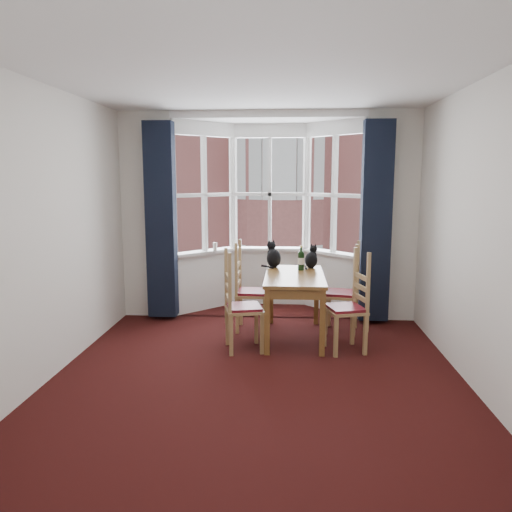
# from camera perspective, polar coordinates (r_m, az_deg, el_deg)

# --- Properties ---
(floor) EXTENTS (4.50, 4.50, 0.00)m
(floor) POSITION_cam_1_polar(r_m,az_deg,el_deg) (4.91, 0.07, -14.19)
(floor) COLOR black
(floor) RESTS_ON ground
(ceiling) EXTENTS (4.50, 4.50, 0.00)m
(ceiling) POSITION_cam_1_polar(r_m,az_deg,el_deg) (4.59, 0.07, 19.89)
(ceiling) COLOR white
(ceiling) RESTS_ON floor
(wall_left) EXTENTS (0.00, 4.50, 4.50)m
(wall_left) POSITION_cam_1_polar(r_m,az_deg,el_deg) (5.08, -23.09, 2.26)
(wall_left) COLOR silver
(wall_left) RESTS_ON floor
(wall_right) EXTENTS (0.00, 4.50, 4.50)m
(wall_right) POSITION_cam_1_polar(r_m,az_deg,el_deg) (4.84, 24.43, 1.87)
(wall_right) COLOR silver
(wall_right) RESTS_ON floor
(wall_near) EXTENTS (4.00, 0.00, 4.00)m
(wall_near) POSITION_cam_1_polar(r_m,az_deg,el_deg) (2.33, -3.58, -4.34)
(wall_near) COLOR silver
(wall_near) RESTS_ON floor
(wall_back_pier_left) EXTENTS (0.70, 0.12, 2.80)m
(wall_back_pier_left) POSITION_cam_1_polar(r_m,az_deg,el_deg) (7.04, -12.25, 4.49)
(wall_back_pier_left) COLOR silver
(wall_back_pier_left) RESTS_ON floor
(wall_back_pier_right) EXTENTS (0.70, 0.12, 2.80)m
(wall_back_pier_right) POSITION_cam_1_polar(r_m,az_deg,el_deg) (6.90, 15.18, 4.29)
(wall_back_pier_right) COLOR silver
(wall_back_pier_right) RESTS_ON floor
(bay_window) EXTENTS (2.76, 0.94, 2.80)m
(bay_window) POSITION_cam_1_polar(r_m,az_deg,el_deg) (7.28, 1.50, 4.84)
(bay_window) COLOR white
(bay_window) RESTS_ON floor
(curtain_left) EXTENTS (0.38, 0.22, 2.60)m
(curtain_left) POSITION_cam_1_polar(r_m,az_deg,el_deg) (6.81, -10.79, 3.97)
(curtain_left) COLOR black
(curtain_left) RESTS_ON floor
(curtain_right) EXTENTS (0.38, 0.22, 2.60)m
(curtain_right) POSITION_cam_1_polar(r_m,az_deg,el_deg) (6.69, 13.52, 3.78)
(curtain_right) COLOR black
(curtain_right) RESTS_ON floor
(dining_table) EXTENTS (0.70, 1.30, 0.78)m
(dining_table) POSITION_cam_1_polar(r_m,az_deg,el_deg) (5.99, 4.41, -3.16)
(dining_table) COLOR brown
(dining_table) RESTS_ON floor
(chair_left_near) EXTENTS (0.49, 0.50, 0.92)m
(chair_left_near) POSITION_cam_1_polar(r_m,az_deg,el_deg) (5.60, -2.30, -6.10)
(chair_left_near) COLOR #9F7F4D
(chair_left_near) RESTS_ON floor
(chair_left_far) EXTENTS (0.41, 0.43, 0.92)m
(chair_left_far) POSITION_cam_1_polar(r_m,az_deg,el_deg) (6.35, -1.24, -4.28)
(chair_left_far) COLOR #9F7F4D
(chair_left_far) RESTS_ON floor
(chair_right_near) EXTENTS (0.50, 0.51, 0.92)m
(chair_right_near) POSITION_cam_1_polar(r_m,az_deg,el_deg) (5.70, 11.01, -6.00)
(chair_right_near) COLOR #9F7F4D
(chair_right_near) RESTS_ON floor
(chair_right_far) EXTENTS (0.47, 0.49, 0.92)m
(chair_right_far) POSITION_cam_1_polar(r_m,az_deg,el_deg) (6.36, 10.59, -4.41)
(chair_right_far) COLOR #9F7F4D
(chair_right_far) RESTS_ON floor
(cat_left) EXTENTS (0.27, 0.30, 0.36)m
(cat_left) POSITION_cam_1_polar(r_m,az_deg,el_deg) (6.43, 2.01, -0.08)
(cat_left) COLOR black
(cat_left) RESTS_ON dining_table
(cat_right) EXTENTS (0.23, 0.26, 0.31)m
(cat_right) POSITION_cam_1_polar(r_m,az_deg,el_deg) (6.41, 6.35, -0.31)
(cat_right) COLOR black
(cat_right) RESTS_ON dining_table
(wine_bottle) EXTENTS (0.08, 0.08, 0.31)m
(wine_bottle) POSITION_cam_1_polar(r_m,az_deg,el_deg) (6.24, 5.17, -0.40)
(wine_bottle) COLOR black
(wine_bottle) RESTS_ON dining_table
(candle_tall) EXTENTS (0.06, 0.06, 0.12)m
(candle_tall) POSITION_cam_1_polar(r_m,az_deg,el_deg) (7.25, -4.71, 1.06)
(candle_tall) COLOR white
(candle_tall) RESTS_ON bay_window
(street) EXTENTS (80.00, 80.00, 0.00)m
(street) POSITION_cam_1_polar(r_m,az_deg,el_deg) (37.60, 3.31, -3.10)
(street) COLOR #333335
(street) RESTS_ON ground
(tenement_building) EXTENTS (18.40, 7.80, 15.20)m
(tenement_building) POSITION_cam_1_polar(r_m,az_deg,el_deg) (18.51, 2.95, 8.03)
(tenement_building) COLOR #A85C56
(tenement_building) RESTS_ON street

